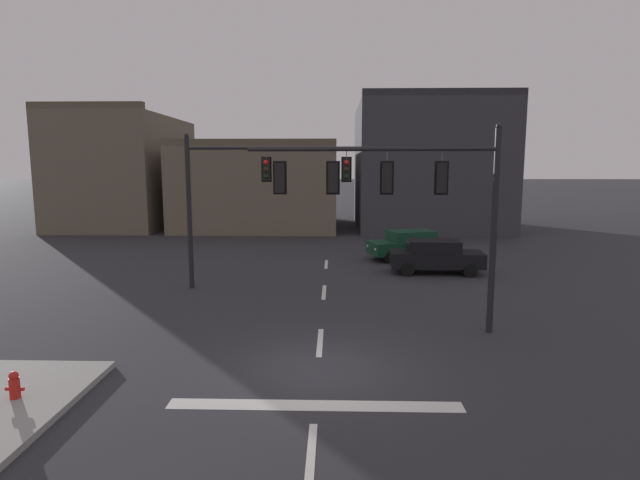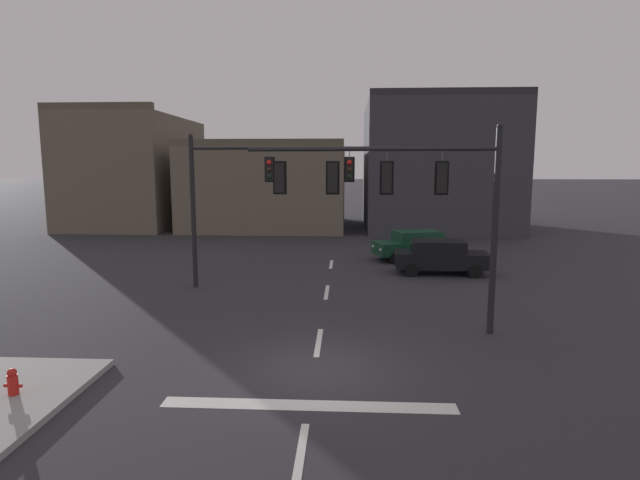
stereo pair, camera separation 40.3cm
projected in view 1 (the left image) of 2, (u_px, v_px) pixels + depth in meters
name	position (u px, v px, depth m)	size (l,w,h in m)	color
ground_plane	(318.00, 369.00, 12.94)	(400.00, 400.00, 0.00)	#2B2B30
stop_bar_paint	(315.00, 405.00, 10.96)	(6.40, 0.50, 0.01)	silver
lane_centreline	(320.00, 342.00, 14.92)	(0.16, 26.40, 0.01)	silver
signal_mast_near_side	(406.00, 191.00, 15.40)	(7.61, 0.58, 6.39)	black
signal_mast_far_side	(250.00, 184.00, 20.82)	(8.61, 0.50, 6.47)	black
car_lot_nearside	(409.00, 244.00, 28.10)	(4.73, 3.01, 1.61)	#143D28
car_lot_middle	(435.00, 256.00, 24.49)	(4.53, 2.10, 1.61)	black
fire_hydrant	(15.00, 390.00, 10.96)	(0.40, 0.30, 0.75)	red
building_row	(286.00, 175.00, 43.32)	(36.05, 13.69, 10.63)	#665B4C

